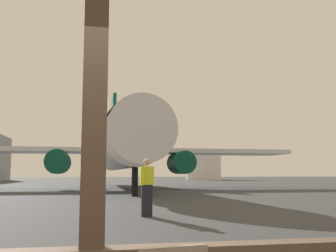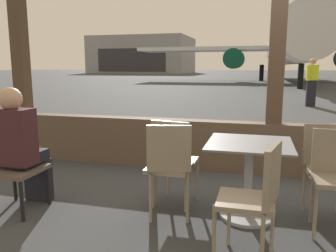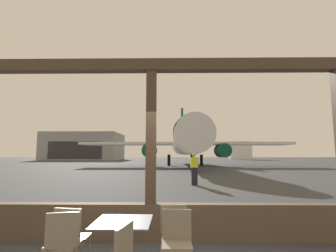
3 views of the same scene
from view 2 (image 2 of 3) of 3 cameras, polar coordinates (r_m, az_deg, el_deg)
ground_plane at (r=44.63m, az=15.35°, el=7.76°), size 220.00×220.00×0.00m
window_frame at (r=4.61m, az=17.66°, el=7.27°), size 7.85×0.24×3.61m
dining_table at (r=3.33m, az=13.41°, el=-7.97°), size 0.77×0.77×0.74m
cafe_chair_window_right at (r=3.58m, az=25.28°, el=-5.53°), size 0.44×0.44×0.89m
cafe_chair_aisle_left at (r=3.16m, az=0.19°, el=-6.14°), size 0.46×0.46×0.92m
cafe_chair_aisle_right at (r=2.52m, az=14.77°, el=-10.89°), size 0.46×0.46×0.91m
cafe_chair_side_extra at (r=3.46m, az=0.94°, el=-5.03°), size 0.44×0.44×0.91m
lounge_bench at (r=3.71m, az=-24.19°, el=-7.41°), size 0.48×0.48×0.44m
seated_passenger at (r=3.69m, az=-23.73°, el=-2.78°), size 0.40×0.47×1.24m
airplane at (r=34.92m, az=19.76°, el=12.76°), size 29.70×29.49×10.36m
ground_crew_worker at (r=13.42m, az=23.08°, el=6.90°), size 0.40×0.47×1.74m
distant_hangar at (r=82.12m, az=-4.17°, el=11.80°), size 22.03×16.35×8.25m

